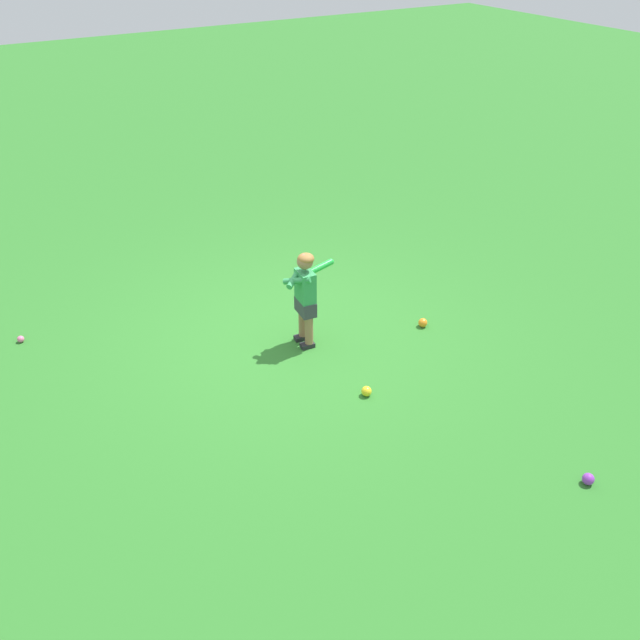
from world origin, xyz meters
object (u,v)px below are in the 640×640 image
at_px(play_ball_behind_batter, 588,479).
at_px(play_ball_by_bucket, 300,270).
at_px(child_batter, 305,291).
at_px(play_ball_far_right, 423,323).
at_px(play_ball_near_batter, 366,391).
at_px(play_ball_midfield, 21,339).

bearing_deg(play_ball_behind_batter, play_ball_by_bucket, -87.54).
distance_m(child_batter, play_ball_far_right, 1.49).
height_order(play_ball_far_right, play_ball_by_bucket, play_ball_far_right).
bearing_deg(play_ball_by_bucket, child_batter, 62.79).
height_order(play_ball_near_batter, play_ball_midfield, play_ball_near_batter).
bearing_deg(play_ball_near_batter, play_ball_far_right, -149.88).
bearing_deg(play_ball_midfield, child_batter, 148.98).
distance_m(child_batter, play_ball_by_bucket, 1.76).
xyz_separation_m(play_ball_far_right, play_ball_near_batter, (1.27, 0.73, -0.00)).
xyz_separation_m(play_ball_midfield, play_ball_by_bucket, (-3.44, 0.15, 0.01)).
xyz_separation_m(play_ball_far_right, play_ball_behind_batter, (0.35, 2.68, -0.00)).
bearing_deg(play_ball_midfield, play_ball_near_batter, 134.80).
bearing_deg(child_batter, play_ball_near_batter, 91.85).
bearing_deg(play_ball_near_batter, play_ball_midfield, -45.20).
xyz_separation_m(child_batter, play_ball_midfield, (2.68, -1.61, -0.61)).
distance_m(child_batter, play_ball_near_batter, 1.27).
distance_m(play_ball_near_batter, play_ball_midfield, 3.86).
relative_size(child_batter, play_ball_midfield, 14.32).
bearing_deg(play_ball_far_right, play_ball_by_bucket, -73.53).
bearing_deg(play_ball_by_bucket, play_ball_far_right, 106.47).
distance_m(play_ball_by_bucket, play_ball_behind_batter, 4.54).
xyz_separation_m(play_ball_by_bucket, play_ball_behind_batter, (-0.19, 4.53, 0.01)).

